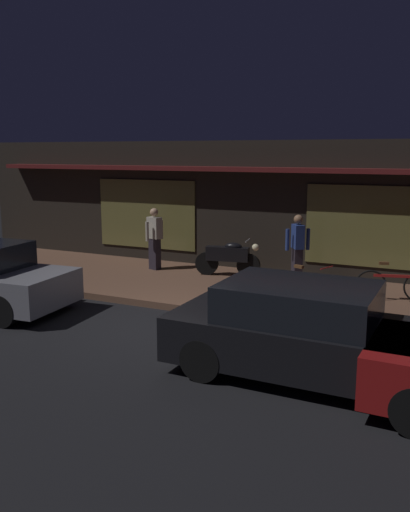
{
  "coord_description": "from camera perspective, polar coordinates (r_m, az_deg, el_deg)",
  "views": [
    {
      "loc": [
        5.18,
        -8.65,
        3.3
      ],
      "look_at": [
        -0.06,
        2.4,
        0.95
      ],
      "focal_mm": 38.12,
      "sensor_mm": 36.0,
      "label": 1
    }
  ],
  "objects": [
    {
      "name": "sidewalk_slab",
      "position": [
        13.15,
        1.38,
        -3.32
      ],
      "size": [
        18.0,
        4.0,
        0.15
      ],
      "primitive_type": "cube",
      "color": "brown",
      "rests_on": "ground_plane"
    },
    {
      "name": "bicycle_parked",
      "position": [
        11.35,
        10.75,
        -3.56
      ],
      "size": [
        1.57,
        0.66,
        0.91
      ],
      "color": "black",
      "rests_on": "sidewalk_slab"
    },
    {
      "name": "bicycle_extra",
      "position": [
        12.31,
        19.28,
        -2.86
      ],
      "size": [
        1.61,
        0.55,
        0.91
      ],
      "color": "black",
      "rests_on": "sidewalk_slab"
    },
    {
      "name": "storefront_building",
      "position": [
        15.98,
        6.38,
        5.44
      ],
      "size": [
        18.0,
        3.3,
        3.6
      ],
      "color": "black",
      "rests_on": "ground_plane"
    },
    {
      "name": "person_bystander",
      "position": [
        13.34,
        9.67,
        0.91
      ],
      "size": [
        0.56,
        0.44,
        1.67
      ],
      "color": "#28232D",
      "rests_on": "sidewalk_slab"
    },
    {
      "name": "motorcycle",
      "position": [
        13.94,
        2.51,
        -0.11
      ],
      "size": [
        1.69,
        0.6,
        0.97
      ],
      "color": "black",
      "rests_on": "sidewalk_slab"
    },
    {
      "name": "person_photographer",
      "position": [
        14.73,
        -5.32,
        1.96
      ],
      "size": [
        0.43,
        0.61,
        1.67
      ],
      "color": "#28232D",
      "rests_on": "sidewalk_slab"
    },
    {
      "name": "parked_car_far",
      "position": [
        8.18,
        10.45,
        -7.83
      ],
      "size": [
        4.12,
        1.82,
        1.42
      ],
      "color": "black",
      "rests_on": "ground_plane"
    },
    {
      "name": "ground_plane",
      "position": [
        10.61,
        -5.29,
        -7.3
      ],
      "size": [
        60.0,
        60.0,
        0.0
      ],
      "primitive_type": "plane",
      "color": "black"
    }
  ]
}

